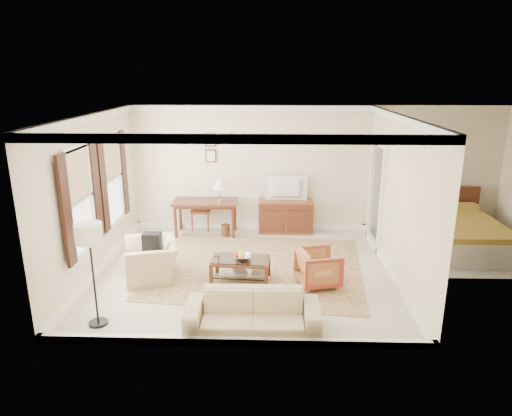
# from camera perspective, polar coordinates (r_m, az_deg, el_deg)

# --- Properties ---
(room_shell) EXTENTS (5.51, 5.01, 2.91)m
(room_shell) POSITION_cam_1_polar(r_m,az_deg,el_deg) (8.00, -1.52, 8.51)
(room_shell) COLOR beige
(room_shell) RESTS_ON ground
(annex_bedroom) EXTENTS (3.00, 2.70, 2.90)m
(annex_bedroom) POSITION_cam_1_polar(r_m,az_deg,el_deg) (10.43, 24.48, -3.15)
(annex_bedroom) COLOR beige
(annex_bedroom) RESTS_ON ground
(window_front) EXTENTS (0.12, 1.56, 1.80)m
(window_front) POSITION_cam_1_polar(r_m,az_deg,el_deg) (8.13, -21.14, 0.88)
(window_front) COLOR #CCB284
(window_front) RESTS_ON room_shell
(window_rear) EXTENTS (0.12, 1.56, 1.80)m
(window_rear) POSITION_cam_1_polar(r_m,az_deg,el_deg) (9.58, -17.53, 3.48)
(window_rear) COLOR #CCB284
(window_rear) RESTS_ON room_shell
(doorway) EXTENTS (0.10, 1.12, 2.25)m
(doorway) POSITION_cam_1_polar(r_m,az_deg,el_deg) (9.99, 14.78, 1.42)
(doorway) COLOR white
(doorway) RESTS_ON room_shell
(rug) EXTENTS (4.23, 3.73, 0.01)m
(rug) POSITION_cam_1_polar(r_m,az_deg,el_deg) (8.85, 0.15, -7.32)
(rug) COLOR brown
(rug) RESTS_ON room_shell
(writing_desk) EXTENTS (1.45, 0.73, 0.79)m
(writing_desk) POSITION_cam_1_polar(r_m,az_deg,el_deg) (10.46, -6.34, 0.33)
(writing_desk) COLOR #4D2416
(writing_desk) RESTS_ON room_shell
(desk_chair) EXTENTS (0.50, 0.50, 1.05)m
(desk_chair) POSITION_cam_1_polar(r_m,az_deg,el_deg) (10.86, -6.91, 0.04)
(desk_chair) COLOR brown
(desk_chair) RESTS_ON room_shell
(desk_lamp) EXTENTS (0.32, 0.32, 0.50)m
(desk_lamp) POSITION_cam_1_polar(r_m,az_deg,el_deg) (10.32, -4.48, 2.23)
(desk_lamp) COLOR silver
(desk_lamp) RESTS_ON writing_desk
(framed_prints) EXTENTS (0.25, 0.04, 0.68)m
(framed_prints) POSITION_cam_1_polar(r_m,az_deg,el_deg) (10.59, -5.69, 7.51)
(framed_prints) COLOR #4D2416
(framed_prints) RESTS_ON room_shell
(sideboard) EXTENTS (1.25, 0.48, 0.77)m
(sideboard) POSITION_cam_1_polar(r_m,az_deg,el_deg) (10.64, 3.72, -1.03)
(sideboard) COLOR brown
(sideboard) RESTS_ON room_shell
(tv) EXTENTS (0.93, 0.53, 0.12)m
(tv) POSITION_cam_1_polar(r_m,az_deg,el_deg) (10.39, 3.81, 3.40)
(tv) COLOR black
(tv) RESTS_ON sideboard
(coffee_table) EXTENTS (1.06, 0.67, 0.43)m
(coffee_table) POSITION_cam_1_polar(r_m,az_deg,el_deg) (8.17, -1.94, -6.99)
(coffee_table) COLOR #4D2416
(coffee_table) RESTS_ON room_shell
(fruit_bowl) EXTENTS (0.42, 0.42, 0.10)m
(fruit_bowl) POSITION_cam_1_polar(r_m,az_deg,el_deg) (8.09, -1.65, -6.03)
(fruit_bowl) COLOR silver
(fruit_bowl) RESTS_ON coffee_table
(book_a) EXTENTS (0.28, 0.13, 0.38)m
(book_a) POSITION_cam_1_polar(r_m,az_deg,el_deg) (8.23, -2.69, -8.02)
(book_a) COLOR brown
(book_a) RESTS_ON coffee_table
(book_b) EXTENTS (0.28, 0.06, 0.38)m
(book_b) POSITION_cam_1_polar(r_m,az_deg,el_deg) (8.20, -0.56, -8.12)
(book_b) COLOR brown
(book_b) RESTS_ON coffee_table
(striped_armchair) EXTENTS (0.79, 0.82, 0.71)m
(striped_armchair) POSITION_cam_1_polar(r_m,az_deg,el_deg) (8.08, 7.80, -7.22)
(striped_armchair) COLOR maroon
(striped_armchair) RESTS_ON room_shell
(club_armchair) EXTENTS (0.95, 1.20, 0.91)m
(club_armchair) POSITION_cam_1_polar(r_m,az_deg,el_deg) (8.47, -12.95, -5.60)
(club_armchair) COLOR #CABB88
(club_armchair) RESTS_ON room_shell
(backpack) EXTENTS (0.27, 0.35, 0.40)m
(backpack) POSITION_cam_1_polar(r_m,az_deg,el_deg) (8.35, -12.86, -4.10)
(backpack) COLOR black
(backpack) RESTS_ON club_armchair
(sofa) EXTENTS (1.94, 0.58, 0.75)m
(sofa) POSITION_cam_1_polar(r_m,az_deg,el_deg) (6.67, -0.44, -12.21)
(sofa) COLOR #CABB88
(sofa) RESTS_ON room_shell
(floor_lamp) EXTENTS (0.39, 0.39, 1.57)m
(floor_lamp) POSITION_cam_1_polar(r_m,az_deg,el_deg) (6.84, -20.10, -3.90)
(floor_lamp) COLOR black
(floor_lamp) RESTS_ON room_shell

